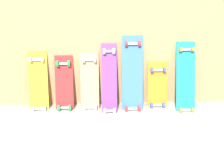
{
  "coord_description": "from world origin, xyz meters",
  "views": [
    {
      "loc": [
        -0.13,
        -3.16,
        1.54
      ],
      "look_at": [
        0.0,
        -0.07,
        0.41
      ],
      "focal_mm": 46.91,
      "sensor_mm": 36.0,
      "label": 1
    }
  ],
  "objects_px": {
    "skateboard_natural": "(90,83)",
    "skateboard_orange": "(157,87)",
    "skateboard_blue": "(132,76)",
    "skateboard_teal": "(186,80)",
    "skateboard_yellow": "(38,84)",
    "skateboard_red": "(64,86)",
    "skateboard_purple": "(109,81)"
  },
  "relations": [
    {
      "from": "skateboard_red",
      "to": "skateboard_teal",
      "type": "xyz_separation_m",
      "value": [
        1.39,
        -0.04,
        0.07
      ]
    },
    {
      "from": "skateboard_red",
      "to": "skateboard_blue",
      "type": "bearing_deg",
      "value": -1.17
    },
    {
      "from": "skateboard_yellow",
      "to": "skateboard_teal",
      "type": "bearing_deg",
      "value": -1.77
    },
    {
      "from": "skateboard_yellow",
      "to": "skateboard_purple",
      "type": "xyz_separation_m",
      "value": [
        0.81,
        -0.06,
        0.04
      ]
    },
    {
      "from": "skateboard_yellow",
      "to": "skateboard_purple",
      "type": "relative_size",
      "value": 0.9
    },
    {
      "from": "skateboard_yellow",
      "to": "skateboard_natural",
      "type": "xyz_separation_m",
      "value": [
        0.59,
        -0.0,
        -0.0
      ]
    },
    {
      "from": "skateboard_orange",
      "to": "skateboard_teal",
      "type": "bearing_deg",
      "value": -11.74
    },
    {
      "from": "skateboard_natural",
      "to": "skateboard_blue",
      "type": "relative_size",
      "value": 0.8
    },
    {
      "from": "skateboard_red",
      "to": "skateboard_purple",
      "type": "distance_m",
      "value": 0.52
    },
    {
      "from": "skateboard_natural",
      "to": "skateboard_orange",
      "type": "relative_size",
      "value": 1.22
    },
    {
      "from": "skateboard_natural",
      "to": "skateboard_yellow",
      "type": "bearing_deg",
      "value": 179.65
    },
    {
      "from": "skateboard_orange",
      "to": "skateboard_teal",
      "type": "relative_size",
      "value": 0.71
    },
    {
      "from": "skateboard_blue",
      "to": "skateboard_teal",
      "type": "bearing_deg",
      "value": -2.72
    },
    {
      "from": "skateboard_red",
      "to": "skateboard_purple",
      "type": "xyz_separation_m",
      "value": [
        0.51,
        -0.05,
        0.07
      ]
    },
    {
      "from": "skateboard_yellow",
      "to": "skateboard_orange",
      "type": "relative_size",
      "value": 1.25
    },
    {
      "from": "skateboard_red",
      "to": "skateboard_blue",
      "type": "distance_m",
      "value": 0.79
    },
    {
      "from": "skateboard_orange",
      "to": "skateboard_teal",
      "type": "xyz_separation_m",
      "value": [
        0.31,
        -0.06,
        0.11
      ]
    },
    {
      "from": "skateboard_blue",
      "to": "skateboard_purple",
      "type": "bearing_deg",
      "value": -172.66
    },
    {
      "from": "skateboard_yellow",
      "to": "skateboard_red",
      "type": "height_order",
      "value": "skateboard_yellow"
    },
    {
      "from": "skateboard_blue",
      "to": "skateboard_teal",
      "type": "xyz_separation_m",
      "value": [
        0.61,
        -0.03,
        -0.04
      ]
    },
    {
      "from": "skateboard_blue",
      "to": "skateboard_orange",
      "type": "bearing_deg",
      "value": 6.56
    },
    {
      "from": "skateboard_natural",
      "to": "skateboard_orange",
      "type": "bearing_deg",
      "value": 1.1
    },
    {
      "from": "skateboard_yellow",
      "to": "skateboard_red",
      "type": "distance_m",
      "value": 0.29
    },
    {
      "from": "skateboard_red",
      "to": "skateboard_orange",
      "type": "distance_m",
      "value": 1.08
    },
    {
      "from": "skateboard_natural",
      "to": "skateboard_orange",
      "type": "xyz_separation_m",
      "value": [
        0.79,
        0.02,
        -0.07
      ]
    },
    {
      "from": "skateboard_natural",
      "to": "skateboard_red",
      "type": "bearing_deg",
      "value": -179.29
    },
    {
      "from": "skateboard_yellow",
      "to": "skateboard_natural",
      "type": "distance_m",
      "value": 0.59
    },
    {
      "from": "skateboard_purple",
      "to": "skateboard_teal",
      "type": "height_order",
      "value": "skateboard_teal"
    },
    {
      "from": "skateboard_purple",
      "to": "skateboard_blue",
      "type": "relative_size",
      "value": 0.9
    },
    {
      "from": "skateboard_natural",
      "to": "skateboard_teal",
      "type": "xyz_separation_m",
      "value": [
        1.09,
        -0.05,
        0.05
      ]
    },
    {
      "from": "skateboard_yellow",
      "to": "skateboard_orange",
      "type": "bearing_deg",
      "value": 0.48
    },
    {
      "from": "skateboard_orange",
      "to": "skateboard_red",
      "type": "bearing_deg",
      "value": -179.01
    }
  ]
}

